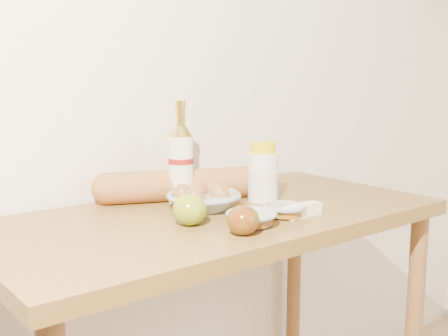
# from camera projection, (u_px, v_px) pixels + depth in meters

# --- Properties ---
(back_wall) EXTENTS (3.50, 0.02, 2.60)m
(back_wall) POSITION_uv_depth(u_px,v_px,m) (148.00, 59.00, 1.65)
(back_wall) COLOR silver
(back_wall) RESTS_ON ground
(table) EXTENTS (1.20, 0.60, 0.90)m
(table) POSITION_uv_depth(u_px,v_px,m) (217.00, 257.00, 1.49)
(table) COLOR olive
(table) RESTS_ON ground
(bourbon_bottle) EXTENTS (0.08, 0.08, 0.28)m
(bourbon_bottle) POSITION_uv_depth(u_px,v_px,m) (181.00, 161.00, 1.56)
(bourbon_bottle) COLOR silver
(bourbon_bottle) RESTS_ON table
(cream_bottle) EXTENTS (0.10, 0.10, 0.17)m
(cream_bottle) POSITION_uv_depth(u_px,v_px,m) (263.00, 174.00, 1.58)
(cream_bottle) COLOR silver
(cream_bottle) RESTS_ON table
(egg_bowl) EXTENTS (0.23, 0.23, 0.07)m
(egg_bowl) POSITION_uv_depth(u_px,v_px,m) (203.00, 199.00, 1.49)
(egg_bowl) COLOR #8E9A96
(egg_bowl) RESTS_ON table
(baguette) EXTENTS (0.52, 0.29, 0.09)m
(baguette) POSITION_uv_depth(u_px,v_px,m) (186.00, 185.00, 1.60)
(baguette) COLOR #B57337
(baguette) RESTS_ON table
(apple_yellowgreen) EXTENTS (0.10, 0.10, 0.08)m
(apple_yellowgreen) POSITION_uv_depth(u_px,v_px,m) (190.00, 209.00, 1.33)
(apple_yellowgreen) COLOR olive
(apple_yellowgreen) RESTS_ON table
(apple_redgreen_front) EXTENTS (0.09, 0.09, 0.07)m
(apple_redgreen_front) POSITION_uv_depth(u_px,v_px,m) (243.00, 220.00, 1.25)
(apple_redgreen_front) COLOR maroon
(apple_redgreen_front) RESTS_ON table
(sugar_bowl) EXTENTS (0.16, 0.16, 0.04)m
(sugar_bowl) POSITION_uv_depth(u_px,v_px,m) (251.00, 218.00, 1.32)
(sugar_bowl) COLOR #96A49F
(sugar_bowl) RESTS_ON table
(syrup_bowl) EXTENTS (0.12, 0.12, 0.03)m
(syrup_bowl) POSITION_uv_depth(u_px,v_px,m) (285.00, 210.00, 1.41)
(syrup_bowl) COLOR gray
(syrup_bowl) RESTS_ON table
(butter_stick) EXTENTS (0.11, 0.03, 0.03)m
(butter_stick) POSITION_uv_depth(u_px,v_px,m) (302.00, 210.00, 1.42)
(butter_stick) COLOR beige
(butter_stick) RESTS_ON table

